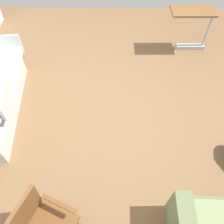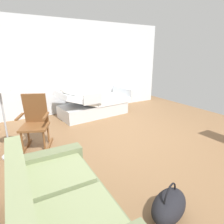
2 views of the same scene
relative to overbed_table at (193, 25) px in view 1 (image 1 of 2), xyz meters
name	(u,v)px [view 1 (image 1 of 2)]	position (x,y,z in m)	size (l,w,h in m)	color
ground_plane	(108,109)	(1.62, 1.65, -0.53)	(6.57, 6.57, 0.00)	olive
overbed_table	(193,25)	(0.00, 0.00, 0.00)	(0.85, 0.42, 0.84)	#B2B5BA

